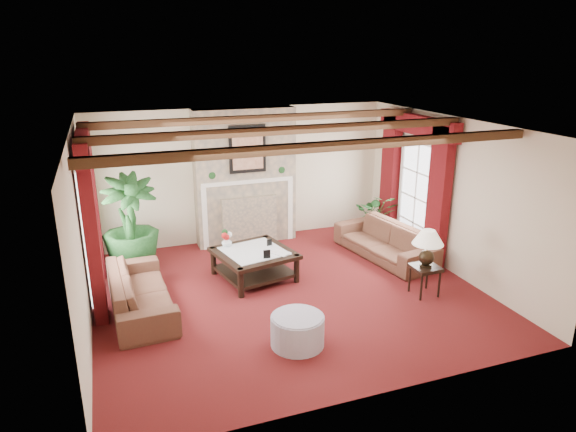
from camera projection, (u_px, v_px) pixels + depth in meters
name	position (u px, v px, depth m)	size (l,w,h in m)	color
floor	(289.00, 293.00, 8.31)	(6.00, 6.00, 0.00)	#50110E
ceiling	(289.00, 126.00, 7.47)	(6.00, 6.00, 0.00)	white
back_wall	(243.00, 175.00, 10.35)	(6.00, 0.02, 2.70)	beige
left_wall	(81.00, 237.00, 6.92)	(0.02, 5.50, 2.70)	beige
right_wall	(452.00, 196.00, 8.86)	(0.02, 5.50, 2.70)	beige
ceiling_beams	(289.00, 130.00, 7.49)	(6.00, 3.00, 0.12)	#371F11
fireplace	(243.00, 108.00, 9.75)	(2.00, 0.52, 2.70)	tan
french_door_left	(78.00, 165.00, 7.58)	(0.10, 1.10, 2.16)	white
french_door_right	(421.00, 142.00, 9.50)	(0.10, 1.10, 2.16)	white
curtains_left	(82.00, 137.00, 7.49)	(0.20, 2.40, 2.55)	#47090D
curtains_right	(418.00, 119.00, 9.34)	(0.20, 2.40, 2.55)	#47090D
sofa_left	(140.00, 285.00, 7.65)	(0.70, 2.15, 0.83)	#360E14
sofa_right	(385.00, 236.00, 9.65)	(0.98, 2.24, 0.85)	#360E14
potted_palm	(132.00, 244.00, 9.08)	(1.18, 1.84, 0.97)	black
small_plant	(376.00, 220.00, 10.68)	(1.24, 1.27, 0.75)	black
coffee_table	(254.00, 265.00, 8.79)	(1.21, 1.21, 0.49)	black
side_table	(424.00, 280.00, 8.21)	(0.41, 0.41, 0.49)	black
ottoman	(297.00, 331.00, 6.80)	(0.72, 0.72, 0.42)	#9998AC
table_lamp	(427.00, 248.00, 8.04)	(0.49, 0.49, 0.62)	black
flower_vase	(227.00, 242.00, 8.89)	(0.22, 0.23, 0.17)	silver
book	(276.00, 247.00, 8.48)	(0.21, 0.14, 0.31)	black
photo_frame_a	(267.00, 254.00, 8.38)	(0.12, 0.02, 0.15)	black
photo_frame_b	(269.00, 243.00, 8.93)	(0.10, 0.02, 0.13)	black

